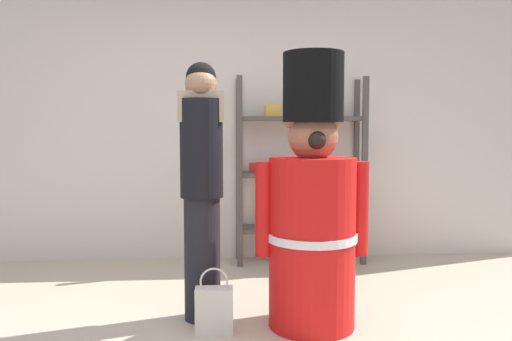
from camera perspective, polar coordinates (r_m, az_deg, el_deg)
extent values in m
cube|color=silver|center=(4.93, -2.05, 5.04)|extent=(6.40, 0.12, 2.60)
cube|color=#4C4742|center=(4.57, -1.91, -0.19)|extent=(0.05, 0.05, 1.76)
cube|color=#4C4742|center=(4.76, 12.31, -0.11)|extent=(0.05, 0.05, 1.76)
cube|color=#4C4742|center=(4.87, -2.03, 0.09)|extent=(0.05, 0.05, 1.76)
cube|color=#4C4742|center=(5.05, 11.36, 0.16)|extent=(0.05, 0.05, 1.76)
cube|color=#4C4742|center=(4.85, 5.01, -6.64)|extent=(1.17, 0.30, 0.04)
cube|color=#4C4742|center=(4.78, 5.05, -0.43)|extent=(1.17, 0.30, 0.04)
cube|color=#4C4742|center=(4.77, 5.09, 5.91)|extent=(1.17, 0.30, 0.04)
cylinder|color=red|center=(4.76, -0.23, 0.35)|extent=(0.10, 0.10, 0.09)
cylinder|color=white|center=(4.79, 3.27, 0.46)|extent=(0.08, 0.08, 0.10)
cylinder|color=green|center=(4.78, 6.83, 0.33)|extent=(0.09, 0.09, 0.09)
cylinder|color=yellow|center=(4.88, 10.13, 0.40)|extent=(0.07, 0.07, 0.09)
cylinder|color=#B27226|center=(4.81, 1.53, -5.09)|extent=(0.08, 0.08, 0.23)
cylinder|color=#596B33|center=(4.88, 8.44, -5.03)|extent=(0.07, 0.07, 0.23)
cube|color=gold|center=(4.73, 1.93, 6.88)|extent=(0.15, 0.12, 0.12)
cube|color=#B21E2D|center=(4.82, 8.22, 7.11)|extent=(0.17, 0.13, 0.17)
cylinder|color=red|center=(3.23, 6.41, -8.18)|extent=(0.55, 0.55, 1.09)
cylinder|color=white|center=(3.22, 6.41, -7.48)|extent=(0.57, 0.57, 0.05)
sphere|color=#A6664C|center=(3.15, 6.51, 3.93)|extent=(0.32, 0.32, 0.32)
sphere|color=#A6664C|center=(3.13, 4.09, 5.84)|extent=(0.11, 0.11, 0.11)
sphere|color=#A6664C|center=(3.18, 8.93, 5.77)|extent=(0.11, 0.11, 0.11)
cylinder|color=black|center=(3.17, 6.56, 9.40)|extent=(0.38, 0.38, 0.43)
cylinder|color=red|center=(3.15, 0.90, -4.46)|extent=(0.11, 0.11, 0.60)
cylinder|color=red|center=(3.26, 11.80, -4.25)|extent=(0.11, 0.11, 0.60)
sphere|color=black|center=(3.01, 7.00, 3.45)|extent=(0.11, 0.11, 0.11)
cylinder|color=black|center=(3.38, -6.16, -9.95)|extent=(0.24, 0.24, 0.82)
cylinder|color=black|center=(3.28, -6.26, 2.53)|extent=(0.28, 0.28, 0.64)
sphere|color=#A37556|center=(3.29, -6.32, 9.77)|extent=(0.21, 0.21, 0.21)
cube|color=tan|center=(3.22, -6.34, 7.30)|extent=(0.30, 0.04, 0.20)
sphere|color=black|center=(3.31, -6.32, 10.54)|extent=(0.20, 0.20, 0.20)
cube|color=silver|center=(3.21, -4.82, -15.69)|extent=(0.23, 0.12, 0.29)
torus|color=silver|center=(3.15, -4.84, -12.56)|extent=(0.18, 0.01, 0.18)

